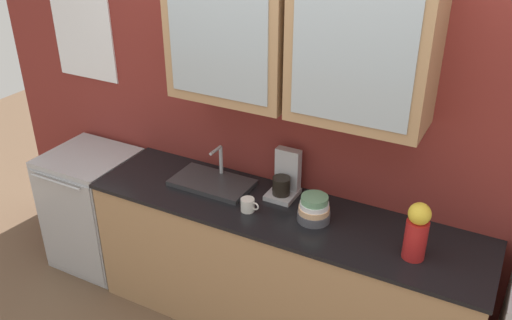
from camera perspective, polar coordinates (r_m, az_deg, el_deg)
The scene contains 8 objects.
back_wall_unit at distance 3.17m, azimuth 5.17°, elevation 7.41°, with size 4.80×0.46×2.89m.
counter at distance 3.48m, azimuth 2.46°, elevation -11.42°, with size 2.42×0.61×0.89m.
sink_faucet at distance 3.47m, azimuth -4.58°, elevation -2.28°, with size 0.51×0.29×0.23m.
bowl_stack at distance 3.11m, azimuth 6.08°, elevation -5.13°, with size 0.19×0.19×0.16m.
vase at distance 2.88m, azimuth 16.44°, elevation -7.12°, with size 0.12×0.12×0.32m.
cup_near_sink at distance 3.19m, azimuth -0.84°, elevation -4.70°, with size 0.11×0.08×0.08m.
dishwasher at distance 4.22m, azimuth -16.47°, elevation -4.90°, with size 0.58×0.59×0.89m.
coffee_maker at distance 3.32m, azimuth 3.04°, elevation -1.98°, with size 0.17×0.20×0.29m.
Camera 1 is at (1.13, -2.45, 2.64)m, focal length 38.31 mm.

